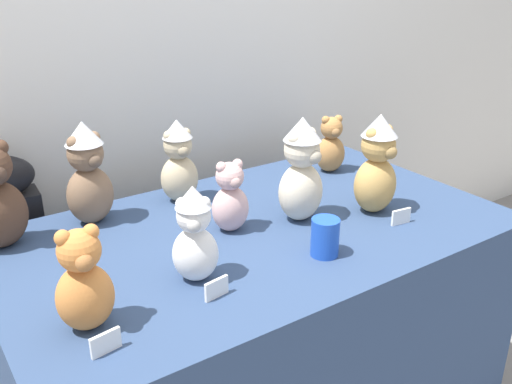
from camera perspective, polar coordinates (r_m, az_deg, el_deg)
The scene contains 15 objects.
wall_back at distance 2.21m, azimuth -10.78°, elevation 16.65°, with size 7.00×0.08×2.60m, color silver.
display_table at distance 1.96m, azimuth 0.00°, elevation -13.33°, with size 1.57×0.91×0.74m, color navy.
instrument_case at distance 2.18m, azimuth -23.55°, elevation -8.22°, with size 0.29×0.14×0.93m.
teddy_bear_honey at distance 1.86m, azimuth 12.07°, elevation 2.65°, with size 0.16×0.14×0.33m.
teddy_bear_caramel at distance 2.21m, azimuth 7.53°, elevation 4.64°, with size 0.14×0.13×0.22m.
teddy_bear_snow at distance 1.44m, azimuth -6.20°, elevation -4.34°, with size 0.15×0.15×0.26m.
teddy_bear_sand at distance 1.92m, azimuth -7.78°, elevation 3.02°, with size 0.13×0.12×0.29m.
teddy_bear_blush at distance 1.71m, azimuth -2.61°, elevation -0.65°, with size 0.12×0.11×0.23m.
teddy_bear_ginger at distance 1.32m, azimuth -16.97°, elevation -8.71°, with size 0.14×0.12×0.25m.
teddy_bear_mocha at distance 1.81m, azimuth -16.55°, elevation 1.70°, with size 0.17×0.16×0.33m.
teddy_bear_cream at distance 1.76m, azimuth 4.59°, elevation 2.13°, with size 0.17×0.16×0.34m.
party_cup_blue at distance 1.60m, azimuth 7.04°, elevation -4.58°, with size 0.08×0.08×0.11m, color blue.
name_card_front_left at distance 1.42m, azimuth -4.00°, elevation -9.65°, with size 0.07×0.01×0.05m, color white.
name_card_front_middle at distance 1.28m, azimuth -14.89°, elevation -14.46°, with size 0.07×0.01×0.05m, color white.
name_card_front_right at distance 1.83m, azimuth 14.39°, elevation -2.42°, with size 0.07×0.01×0.05m, color white.
Camera 1 is at (-0.89, -1.06, 1.52)m, focal length 39.75 mm.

